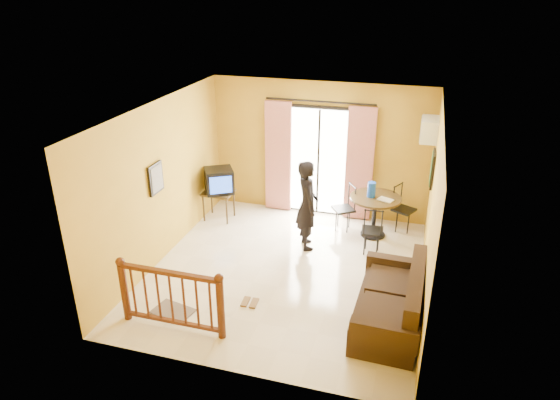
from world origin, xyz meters
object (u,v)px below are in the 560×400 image
(standing_person, at_px, (307,205))
(coffee_table, at_px, (397,278))
(sofa, at_px, (393,305))
(television, at_px, (219,181))
(dining_table, at_px, (375,205))

(standing_person, bearing_deg, coffee_table, -145.26)
(coffee_table, relative_size, sofa, 0.44)
(television, distance_m, sofa, 4.55)
(standing_person, bearing_deg, sofa, -161.95)
(sofa, relative_size, standing_person, 1.13)
(television, bearing_deg, dining_table, -27.96)
(television, xyz_separation_m, standing_person, (1.99, -0.63, -0.01))
(coffee_table, distance_m, sofa, 0.88)
(television, xyz_separation_m, coffee_table, (3.72, -1.68, -0.61))
(sofa, bearing_deg, coffee_table, 92.37)
(sofa, bearing_deg, television, 147.33)
(television, relative_size, coffee_table, 0.86)
(coffee_table, height_order, sofa, sofa)
(television, bearing_deg, sofa, -65.28)
(coffee_table, xyz_separation_m, sofa, (0.01, -0.88, 0.09))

